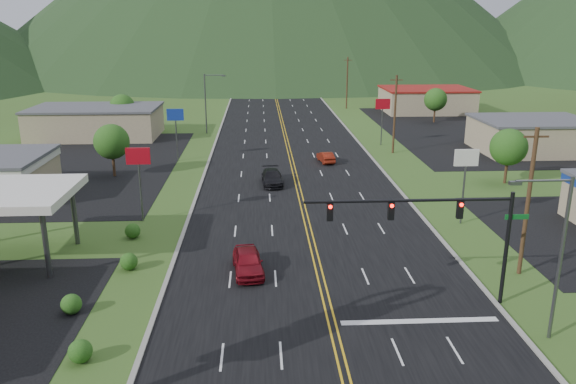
{
  "coord_description": "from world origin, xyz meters",
  "views": [
    {
      "loc": [
        -3.95,
        -15.92,
        16.23
      ],
      "look_at": [
        -1.91,
        23.0,
        4.5
      ],
      "focal_mm": 35.0,
      "sensor_mm": 36.0,
      "label": 1
    }
  ],
  "objects_px": {
    "traffic_signal": "(442,221)",
    "car_dark_mid": "(272,178)",
    "car_red_far": "(326,157)",
    "streetlight_west": "(207,99)",
    "streetlight_east": "(556,248)",
    "car_red_near": "(248,262)"
  },
  "relations": [
    {
      "from": "traffic_signal",
      "to": "car_red_far",
      "type": "distance_m",
      "value": 36.51
    },
    {
      "from": "streetlight_west",
      "to": "car_red_near",
      "type": "height_order",
      "value": "streetlight_west"
    },
    {
      "from": "traffic_signal",
      "to": "car_red_far",
      "type": "height_order",
      "value": "traffic_signal"
    },
    {
      "from": "traffic_signal",
      "to": "car_red_near",
      "type": "xyz_separation_m",
      "value": [
        -11.31,
        5.01,
        -4.52
      ]
    },
    {
      "from": "streetlight_east",
      "to": "streetlight_west",
      "type": "distance_m",
      "value": 64.21
    },
    {
      "from": "traffic_signal",
      "to": "car_dark_mid",
      "type": "height_order",
      "value": "traffic_signal"
    },
    {
      "from": "streetlight_west",
      "to": "car_red_near",
      "type": "distance_m",
      "value": 51.64
    },
    {
      "from": "traffic_signal",
      "to": "car_dark_mid",
      "type": "relative_size",
      "value": 2.56
    },
    {
      "from": "car_dark_mid",
      "to": "car_red_far",
      "type": "distance_m",
      "value": 11.58
    },
    {
      "from": "car_red_near",
      "to": "car_red_far",
      "type": "relative_size",
      "value": 1.21
    },
    {
      "from": "car_dark_mid",
      "to": "car_red_far",
      "type": "xyz_separation_m",
      "value": [
        6.75,
        9.41,
        -0.09
      ]
    },
    {
      "from": "car_dark_mid",
      "to": "streetlight_west",
      "type": "bearing_deg",
      "value": 104.38
    },
    {
      "from": "car_red_near",
      "to": "car_dark_mid",
      "type": "height_order",
      "value": "car_red_near"
    },
    {
      "from": "traffic_signal",
      "to": "car_red_near",
      "type": "bearing_deg",
      "value": 156.13
    },
    {
      "from": "streetlight_west",
      "to": "car_dark_mid",
      "type": "height_order",
      "value": "streetlight_west"
    },
    {
      "from": "car_red_near",
      "to": "traffic_signal",
      "type": "bearing_deg",
      "value": -30.17
    },
    {
      "from": "car_dark_mid",
      "to": "streetlight_east",
      "type": "bearing_deg",
      "value": -68.55
    },
    {
      "from": "car_red_near",
      "to": "streetlight_east",
      "type": "bearing_deg",
      "value": -35.64
    },
    {
      "from": "car_red_far",
      "to": "traffic_signal",
      "type": "bearing_deg",
      "value": 84.81
    },
    {
      "from": "traffic_signal",
      "to": "streetlight_west",
      "type": "xyz_separation_m",
      "value": [
        -18.16,
        56.0,
        -0.15
      ]
    },
    {
      "from": "streetlight_west",
      "to": "car_dark_mid",
      "type": "bearing_deg",
      "value": -72.85
    },
    {
      "from": "streetlight_west",
      "to": "traffic_signal",
      "type": "bearing_deg",
      "value": -72.03
    }
  ]
}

